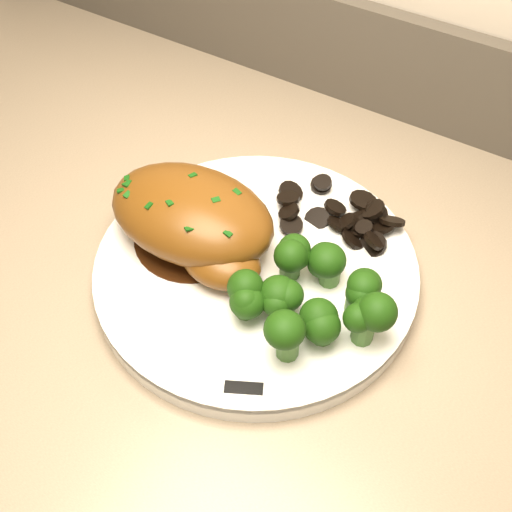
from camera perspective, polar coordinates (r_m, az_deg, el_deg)
The scene contains 8 objects.
plate at distance 0.59m, azimuth 0.00°, elevation -1.25°, with size 0.29×0.29×0.02m, color white.
rim_accent_0 at distance 0.62m, azimuth 10.57°, elevation 3.29°, with size 0.03×0.01×0.00m, color black.
rim_accent_1 at distance 0.63m, azimuth -9.55°, elevation 4.38°, with size 0.03×0.01×0.00m, color black.
rim_accent_2 at distance 0.51m, azimuth -1.10°, elevation -11.66°, with size 0.03×0.01×0.00m, color black.
gravy_pool at distance 0.60m, azimuth -5.52°, elevation 1.70°, with size 0.11×0.11×0.00m, color black.
chicken_breast at distance 0.58m, azimuth -5.45°, elevation 3.27°, with size 0.17×0.11×0.06m.
mushroom_pile at distance 0.61m, azimuth 6.83°, elevation 3.34°, with size 0.10×0.07×0.03m.
broccoli_florets at distance 0.53m, azimuth 4.88°, elevation -3.69°, with size 0.12×0.11×0.04m.
Camera 1 is at (-0.48, 1.38, 1.34)m, focal length 45.00 mm.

